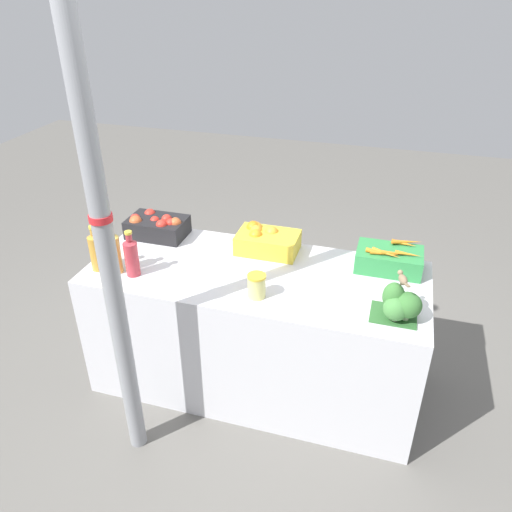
{
  "coord_description": "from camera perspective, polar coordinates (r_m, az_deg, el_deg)",
  "views": [
    {
      "loc": [
        0.66,
        -2.24,
        2.24
      ],
      "look_at": [
        0.0,
        0.0,
        0.89
      ],
      "focal_mm": 35.0,
      "sensor_mm": 36.0,
      "label": 1
    }
  ],
  "objects": [
    {
      "name": "broccoli_pile",
      "position": [
        2.44,
        16.08,
        -5.32
      ],
      "size": [
        0.23,
        0.19,
        0.18
      ],
      "color": "#2D602D",
      "rests_on": "market_table"
    },
    {
      "name": "ground_plane",
      "position": [
        3.24,
        -0.0,
        -13.78
      ],
      "size": [
        10.0,
        10.0,
        0.0
      ],
      "primitive_type": "plane",
      "color": "#605E59"
    },
    {
      "name": "sparrow_bird",
      "position": [
        2.4,
        16.43,
        -2.51
      ],
      "size": [
        0.06,
        0.13,
        0.05
      ],
      "rotation": [
        0.0,
        0.0,
        1.95
      ],
      "color": "#4C3D2D",
      "rests_on": "broccoli_pile"
    },
    {
      "name": "orange_crate",
      "position": [
        2.93,
        1.17,
        1.83
      ],
      "size": [
        0.36,
        0.23,
        0.15
      ],
      "color": "gold",
      "rests_on": "market_table"
    },
    {
      "name": "market_table",
      "position": [
        2.98,
        -0.0,
        -8.28
      ],
      "size": [
        1.87,
        0.78,
        0.79
      ],
      "primitive_type": "cube",
      "color": "silver",
      "rests_on": "ground_plane"
    },
    {
      "name": "support_pole",
      "position": [
        2.19,
        -17.03,
        2.31
      ],
      "size": [
        0.1,
        0.1,
        2.54
      ],
      "color": "gray",
      "rests_on": "ground_plane"
    },
    {
      "name": "apple_crate",
      "position": [
        3.15,
        -11.25,
        3.41
      ],
      "size": [
        0.36,
        0.23,
        0.15
      ],
      "color": "black",
      "rests_on": "market_table"
    },
    {
      "name": "juice_bottle_golden",
      "position": [
        2.8,
        -15.98,
        0.42
      ],
      "size": [
        0.08,
        0.08,
        0.28
      ],
      "color": "gold",
      "rests_on": "market_table"
    },
    {
      "name": "pickle_jar",
      "position": [
        2.51,
        0.07,
        -3.42
      ],
      "size": [
        0.1,
        0.1,
        0.13
      ],
      "color": "#D1CC75",
      "rests_on": "market_table"
    },
    {
      "name": "carrot_crate",
      "position": [
        2.84,
        14.98,
        -0.32
      ],
      "size": [
        0.36,
        0.24,
        0.15
      ],
      "color": "#2D8442",
      "rests_on": "market_table"
    },
    {
      "name": "juice_bottle_ruby",
      "position": [
        2.75,
        -14.04,
        -0.05
      ],
      "size": [
        0.08,
        0.08,
        0.26
      ],
      "color": "#B2333D",
      "rests_on": "market_table"
    },
    {
      "name": "juice_bottle_amber",
      "position": [
        2.86,
        -17.76,
        0.58
      ],
      "size": [
        0.08,
        0.08,
        0.27
      ],
      "color": "gold",
      "rests_on": "market_table"
    }
  ]
}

